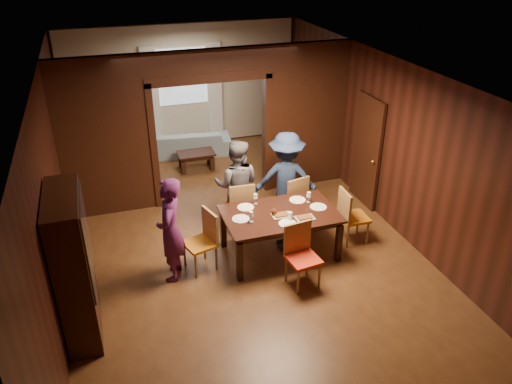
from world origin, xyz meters
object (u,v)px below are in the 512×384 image
object	(u,v)px
hutch	(74,267)
coffee_table	(196,161)
person_purple	(170,230)
chair_left	(200,242)
chair_near	(303,257)
dining_table	(280,233)
chair_far_r	(291,199)
chair_right	(354,216)
person_grey	(237,185)
person_navy	(286,179)
chair_far_l	(240,206)
sofa	(188,143)

from	to	relation	value
hutch	coffee_table	bearing A→B (deg)	61.03
person_purple	chair_left	distance (m)	0.55
person_purple	hutch	world-z (taller)	hutch
person_purple	chair_near	world-z (taller)	person_purple
dining_table	coffee_table	world-z (taller)	dining_table
chair_far_r	chair_near	distance (m)	1.78
person_purple	coffee_table	xyz separation A→B (m)	(1.14, 3.69, -0.62)
coffee_table	dining_table	bearing A→B (deg)	-80.51
dining_table	chair_near	world-z (taller)	chair_near
coffee_table	chair_right	world-z (taller)	chair_right
chair_left	chair_right	world-z (taller)	same
person_purple	chair_near	bearing A→B (deg)	83.43
person_purple	person_grey	xyz separation A→B (m)	(1.33, 1.08, 0.00)
chair_left	chair_far_r	world-z (taller)	same
chair_right	person_navy	bearing A→B (deg)	44.28
chair_far_l	hutch	bearing A→B (deg)	36.78
chair_left	coffee_table	bearing A→B (deg)	152.22
dining_table	hutch	size ratio (longest dim) A/B	0.90
coffee_table	chair_far_r	xyz separation A→B (m)	(1.13, -2.79, 0.28)
person_purple	hutch	size ratio (longest dim) A/B	0.82
chair_near	chair_right	bearing A→B (deg)	26.28
dining_table	chair_far_l	xyz separation A→B (m)	(-0.40, 0.90, 0.10)
chair_right	chair_near	bearing A→B (deg)	125.55
chair_far_r	chair_near	xyz separation A→B (m)	(-0.49, -1.72, 0.00)
chair_far_l	chair_far_r	size ratio (longest dim) A/B	1.00
sofa	chair_far_l	size ratio (longest dim) A/B	2.02
person_grey	chair_left	xyz separation A→B (m)	(-0.90, -1.01, -0.34)
dining_table	chair_right	world-z (taller)	chair_right
hutch	sofa	bearing A→B (deg)	65.23
chair_near	chair_far_l	bearing A→B (deg)	96.92
coffee_table	chair_far_l	xyz separation A→B (m)	(0.20, -2.73, 0.28)
person_purple	chair_far_l	xyz separation A→B (m)	(1.34, 0.97, -0.34)
chair_left	hutch	xyz separation A→B (m)	(-1.75, -0.82, 0.52)
person_navy	dining_table	size ratio (longest dim) A/B	0.95
chair_left	hutch	distance (m)	2.00
person_purple	chair_left	xyz separation A→B (m)	(0.43, 0.06, -0.34)
dining_table	chair_far_l	world-z (taller)	chair_far_l
person_grey	dining_table	world-z (taller)	person_grey
chair_far_l	sofa	bearing A→B (deg)	-83.05
person_navy	hutch	xyz separation A→B (m)	(-3.52, -1.75, 0.14)
person_grey	coffee_table	size ratio (longest dim) A/B	2.07
chair_right	chair_near	xyz separation A→B (m)	(-1.28, -0.84, 0.00)
person_navy	dining_table	distance (m)	1.13
person_grey	chair_left	world-z (taller)	person_grey
sofa	chair_near	bearing A→B (deg)	104.44
sofa	coffee_table	bearing A→B (deg)	97.44
chair_near	hutch	world-z (taller)	hutch
chair_far_r	chair_near	size ratio (longest dim) A/B	1.00
coffee_table	chair_near	bearing A→B (deg)	-81.86
person_grey	sofa	distance (m)	3.56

